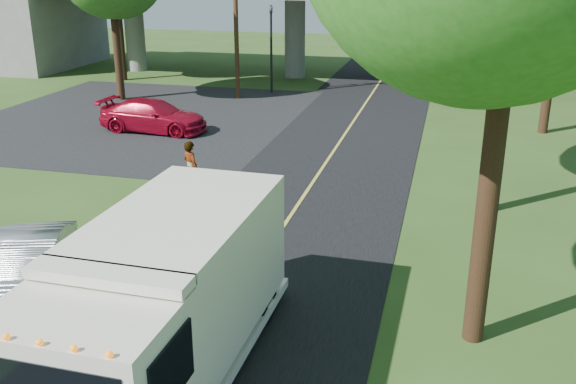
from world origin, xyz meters
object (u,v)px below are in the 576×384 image
(utility_pole, at_px, (236,18))
(silver_sedan, at_px, (24,272))
(step_van, at_px, (165,299))
(traffic_signal, at_px, (271,40))
(pedestrian, at_px, (191,168))
(red_sedan, at_px, (154,116))

(utility_pole, relative_size, silver_sedan, 1.91)
(utility_pole, relative_size, step_van, 1.18)
(traffic_signal, height_order, utility_pole, utility_pole)
(step_van, bearing_deg, pedestrian, 111.06)
(silver_sedan, bearing_deg, step_van, -43.72)
(traffic_signal, distance_m, step_van, 28.49)
(step_van, xyz_separation_m, red_sedan, (-8.65, 17.56, -0.97))
(traffic_signal, bearing_deg, utility_pole, -126.87)
(traffic_signal, height_order, red_sedan, traffic_signal)
(utility_pole, distance_m, pedestrian, 16.92)
(traffic_signal, relative_size, silver_sedan, 1.10)
(utility_pole, height_order, red_sedan, utility_pole)
(utility_pole, xyz_separation_m, step_van, (7.23, -25.87, -2.87))
(step_van, relative_size, red_sedan, 1.47)
(step_van, distance_m, red_sedan, 19.60)
(traffic_signal, xyz_separation_m, red_sedan, (-2.92, -10.31, -2.45))
(traffic_signal, bearing_deg, pedestrian, -83.07)
(silver_sedan, bearing_deg, utility_pole, 75.34)
(utility_pole, height_order, silver_sedan, utility_pole)
(step_van, height_order, pedestrian, step_van)
(step_van, bearing_deg, traffic_signal, 102.77)
(traffic_signal, relative_size, red_sedan, 1.01)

